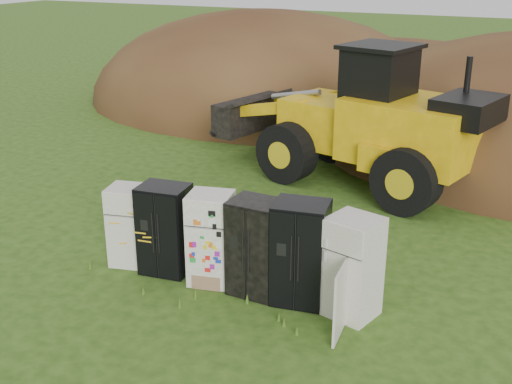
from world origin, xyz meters
TOP-DOWN VIEW (x-y plane):
  - ground at (0.00, 0.00)m, footprint 120.00×120.00m
  - fridge_leftmost at (-2.53, -0.02)m, footprint 0.89×0.87m
  - fridge_black_side at (-1.65, -0.01)m, footprint 1.05×0.87m
  - fridge_sticker at (-0.59, -0.01)m, footprint 0.98×0.93m
  - fridge_dark_mid at (0.39, -0.01)m, footprint 0.99×0.82m
  - fridge_black_right at (1.27, 0.03)m, footprint 1.10×0.96m
  - fridge_open_door at (2.29, -0.03)m, footprint 1.03×0.99m
  - wheel_loader at (-0.19, 7.09)m, footprint 8.67×5.21m
  - dirt_mound_left at (-6.11, 14.66)m, footprint 15.89×11.92m
  - dirt_mound_back at (-1.17, 17.50)m, footprint 17.08×11.39m

SIDE VIEW (x-z plane):
  - ground at x=0.00m, z-range 0.00..0.00m
  - dirt_mound_left at x=-6.11m, z-range -4.01..4.01m
  - dirt_mound_back at x=-1.17m, z-range -2.73..2.73m
  - fridge_leftmost at x=-2.53m, z-range 0.00..1.70m
  - fridge_black_side at x=-1.65m, z-range 0.00..1.85m
  - fridge_sticker at x=-0.59m, z-range 0.00..1.86m
  - fridge_dark_mid at x=0.39m, z-range 0.00..1.88m
  - fridge_open_door at x=2.29m, z-range 0.00..1.89m
  - fridge_black_right at x=1.27m, z-range 0.00..1.97m
  - wheel_loader at x=-0.19m, z-range 0.00..3.92m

